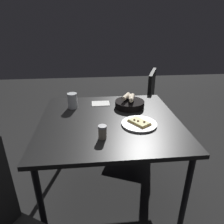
{
  "coord_description": "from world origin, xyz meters",
  "views": [
    {
      "loc": [
        -0.12,
        -1.39,
        1.43
      ],
      "look_at": [
        0.02,
        -0.02,
        0.8
      ],
      "focal_mm": 32.78,
      "sensor_mm": 36.0,
      "label": 1
    }
  ],
  "objects_px": {
    "dining_table": "(110,126)",
    "chair_far": "(140,102)",
    "bread_basket": "(130,103)",
    "pizza_plate": "(139,123)",
    "beer_glass": "(73,102)",
    "pepper_shaker": "(102,133)"
  },
  "relations": [
    {
      "from": "dining_table",
      "to": "bread_basket",
      "type": "relative_size",
      "value": 4.18
    },
    {
      "from": "dining_table",
      "to": "bread_basket",
      "type": "height_order",
      "value": "bread_basket"
    },
    {
      "from": "bread_basket",
      "to": "beer_glass",
      "type": "xyz_separation_m",
      "value": [
        -0.49,
        0.03,
        0.02
      ]
    },
    {
      "from": "bread_basket",
      "to": "pepper_shaker",
      "type": "distance_m",
      "value": 0.55
    },
    {
      "from": "pizza_plate",
      "to": "bread_basket",
      "type": "distance_m",
      "value": 0.33
    },
    {
      "from": "beer_glass",
      "to": "chair_far",
      "type": "xyz_separation_m",
      "value": [
        0.74,
        0.6,
        -0.27
      ]
    },
    {
      "from": "dining_table",
      "to": "pizza_plate",
      "type": "bearing_deg",
      "value": -27.37
    },
    {
      "from": "pizza_plate",
      "to": "chair_far",
      "type": "bearing_deg",
      "value": 75.79
    },
    {
      "from": "pizza_plate",
      "to": "pepper_shaker",
      "type": "xyz_separation_m",
      "value": [
        -0.27,
        -0.16,
        0.03
      ]
    },
    {
      "from": "dining_table",
      "to": "chair_far",
      "type": "distance_m",
      "value": 0.98
    },
    {
      "from": "pizza_plate",
      "to": "beer_glass",
      "type": "distance_m",
      "value": 0.62
    },
    {
      "from": "pepper_shaker",
      "to": "chair_far",
      "type": "height_order",
      "value": "chair_far"
    },
    {
      "from": "dining_table",
      "to": "chair_far",
      "type": "xyz_separation_m",
      "value": [
        0.45,
        0.86,
        -0.15
      ]
    },
    {
      "from": "bread_basket",
      "to": "pepper_shaker",
      "type": "bearing_deg",
      "value": -118.62
    },
    {
      "from": "pepper_shaker",
      "to": "chair_far",
      "type": "xyz_separation_m",
      "value": [
        0.52,
        1.12,
        -0.25
      ]
    },
    {
      "from": "pizza_plate",
      "to": "pepper_shaker",
      "type": "bearing_deg",
      "value": -150.43
    },
    {
      "from": "pepper_shaker",
      "to": "chair_far",
      "type": "relative_size",
      "value": 0.1
    },
    {
      "from": "dining_table",
      "to": "bread_basket",
      "type": "distance_m",
      "value": 0.31
    },
    {
      "from": "dining_table",
      "to": "pizza_plate",
      "type": "distance_m",
      "value": 0.24
    },
    {
      "from": "pizza_plate",
      "to": "beer_glass",
      "type": "height_order",
      "value": "beer_glass"
    },
    {
      "from": "pepper_shaker",
      "to": "chair_far",
      "type": "bearing_deg",
      "value": 65.14
    },
    {
      "from": "beer_glass",
      "to": "chair_far",
      "type": "height_order",
      "value": "chair_far"
    }
  ]
}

